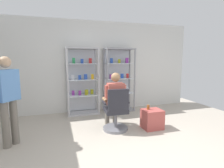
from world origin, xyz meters
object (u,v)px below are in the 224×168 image
at_px(display_cabinet_right, 118,79).
at_px(storage_crate, 152,119).
at_px(seated_shopkeeper, 114,98).
at_px(tea_glass, 148,107).
at_px(office_chair, 116,113).
at_px(standing_customer, 8,96).
at_px(display_cabinet_left, 82,81).

xyz_separation_m(display_cabinet_right, storage_crate, (0.25, -1.64, -0.74)).
height_order(seated_shopkeeper, tea_glass, seated_shopkeeper).
xyz_separation_m(office_chair, tea_glass, (0.75, -0.07, 0.10)).
relative_size(display_cabinet_right, tea_glass, 18.05).
bearing_deg(seated_shopkeeper, tea_glass, -17.29).
bearing_deg(display_cabinet_right, standing_customer, -148.94).
relative_size(display_cabinet_right, storage_crate, 4.32).
xyz_separation_m(storage_crate, standing_customer, (-2.89, 0.05, 0.71)).
bearing_deg(display_cabinet_left, office_chair, -70.91).
distance_m(office_chair, storage_crate, 0.86).
height_order(display_cabinet_right, standing_customer, display_cabinet_right).
bearing_deg(office_chair, storage_crate, -8.58).
bearing_deg(standing_customer, seated_shopkeeper, 6.67).
bearing_deg(standing_customer, display_cabinet_right, 31.06).
relative_size(storage_crate, standing_customer, 0.27).
xyz_separation_m(storage_crate, tea_glass, (-0.08, 0.06, 0.27)).
distance_m(display_cabinet_right, tea_glass, 1.66).
bearing_deg(tea_glass, storage_crate, -36.26).
bearing_deg(office_chair, display_cabinet_right, 69.10).
xyz_separation_m(display_cabinet_right, tea_glass, (0.17, -1.58, -0.47)).
height_order(office_chair, seated_shopkeeper, seated_shopkeeper).
height_order(display_cabinet_right, storage_crate, display_cabinet_right).
distance_m(storage_crate, tea_glass, 0.29).
bearing_deg(display_cabinet_right, tea_glass, -83.73).
distance_m(display_cabinet_left, standing_customer, 2.21).
height_order(display_cabinet_left, storage_crate, display_cabinet_left).
bearing_deg(storage_crate, tea_glass, 143.74).
bearing_deg(display_cabinet_left, tea_glass, -51.12).
relative_size(display_cabinet_left, display_cabinet_right, 1.00).
bearing_deg(display_cabinet_left, storage_crate, -50.45).
height_order(storage_crate, tea_glass, tea_glass).
distance_m(tea_glass, standing_customer, 2.85).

